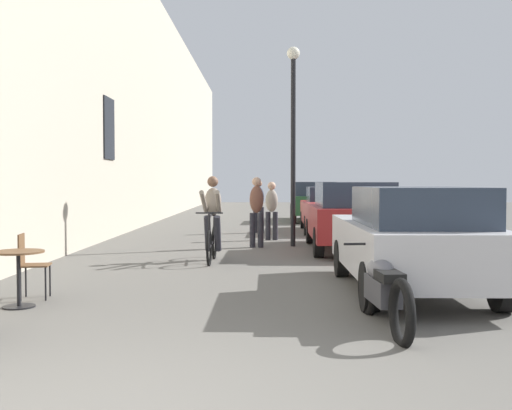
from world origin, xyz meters
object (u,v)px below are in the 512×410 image
(parked_car_fourth, at_px, (314,201))
(pedestrian_near, at_px, (257,208))
(parked_car_second, at_px, (351,215))
(parked_car_third, at_px, (329,209))
(parked_motorcycle, at_px, (383,290))
(pedestrian_mid, at_px, (272,207))
(pedestrian_far, at_px, (259,203))
(parked_car_nearest, at_px, (411,238))
(cyclist_on_bicycle, at_px, (212,221))
(cafe_chair_mid_toward_street, at_px, (29,261))
(cafe_table_mid, at_px, (18,267))
(street_lamp, at_px, (293,120))

(parked_car_fourth, bearing_deg, pedestrian_near, -102.48)
(pedestrian_near, height_order, parked_car_second, pedestrian_near)
(pedestrian_near, height_order, parked_car_third, pedestrian_near)
(parked_car_second, relative_size, parked_car_third, 1.10)
(parked_car_third, xyz_separation_m, parked_motorcycle, (-0.79, -12.83, -0.34))
(pedestrian_mid, relative_size, pedestrian_far, 0.96)
(pedestrian_near, distance_m, pedestrian_far, 4.28)
(parked_car_nearest, xyz_separation_m, parked_car_fourth, (-0.05, 16.18, 0.03))
(cyclist_on_bicycle, height_order, parked_car_third, cyclist_on_bicycle)
(pedestrian_mid, xyz_separation_m, pedestrian_far, (-0.38, 2.37, 0.04))
(parked_motorcycle, bearing_deg, cafe_chair_mid_toward_street, 160.80)
(pedestrian_near, bearing_deg, cafe_table_mid, -112.29)
(parked_car_nearest, height_order, parked_car_third, parked_car_nearest)
(parked_car_third, bearing_deg, pedestrian_mid, -124.53)
(pedestrian_mid, relative_size, parked_motorcycle, 0.74)
(parked_car_fourth, bearing_deg, cyclist_on_bicycle, -103.72)
(pedestrian_near, height_order, parked_motorcycle, pedestrian_near)
(pedestrian_far, bearing_deg, parked_car_third, 8.99)
(cyclist_on_bicycle, height_order, parked_car_nearest, cyclist_on_bicycle)
(street_lamp, xyz_separation_m, parked_motorcycle, (0.58, -8.47, -2.70))
(cafe_table_mid, xyz_separation_m, parked_car_fourth, (5.18, 17.25, 0.30))
(street_lamp, bearing_deg, cafe_table_mid, -117.26)
(cafe_chair_mid_toward_street, xyz_separation_m, parked_car_third, (5.29, 11.27, 0.23))
(parked_car_third, relative_size, parked_motorcycle, 1.90)
(pedestrian_mid, distance_m, parked_car_third, 3.31)
(parked_motorcycle, bearing_deg, parked_car_third, 86.47)
(pedestrian_far, relative_size, parked_car_second, 0.37)
(cafe_table_mid, distance_m, pedestrian_near, 7.79)
(pedestrian_mid, xyz_separation_m, parked_motorcycle, (1.08, -10.11, -0.49))
(cyclist_on_bicycle, height_order, parked_motorcycle, cyclist_on_bicycle)
(pedestrian_near, xyz_separation_m, parked_car_nearest, (2.28, -6.13, -0.17))
(cyclist_on_bicycle, distance_m, parked_car_second, 3.62)
(pedestrian_near, xyz_separation_m, pedestrian_far, (0.02, 4.28, -0.03))
(street_lamp, distance_m, parked_car_third, 5.15)
(street_lamp, distance_m, parked_motorcycle, 8.91)
(cafe_chair_mid_toward_street, height_order, parked_motorcycle, cafe_chair_mid_toward_street)
(parked_car_second, xyz_separation_m, parked_car_fourth, (0.03, 10.71, 0.00))
(parked_motorcycle, bearing_deg, street_lamp, 93.90)
(pedestrian_far, bearing_deg, cafe_table_mid, -104.50)
(pedestrian_near, relative_size, parked_car_second, 0.38)
(parked_car_second, bearing_deg, pedestrian_mid, 125.00)
(pedestrian_mid, bearing_deg, parked_car_third, 55.47)
(pedestrian_mid, xyz_separation_m, street_lamp, (0.50, -1.64, 2.21))
(parked_car_nearest, height_order, parked_car_fourth, parked_car_fourth)
(cyclist_on_bicycle, xyz_separation_m, parked_car_third, (3.13, 7.23, -0.07))
(pedestrian_near, xyz_separation_m, pedestrian_mid, (0.39, 1.91, -0.07))
(cyclist_on_bicycle, distance_m, pedestrian_near, 2.74)
(parked_car_second, height_order, parked_car_third, parked_car_second)
(pedestrian_mid, bearing_deg, parked_car_second, -55.00)
(street_lamp, bearing_deg, parked_car_fourth, 82.27)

